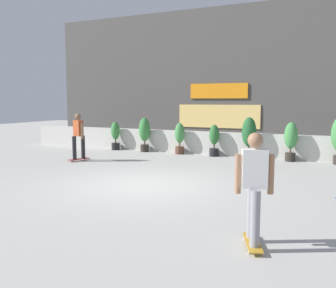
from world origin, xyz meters
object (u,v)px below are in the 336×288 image
at_px(potted_plant_3, 214,139).
at_px(potted_plant_2, 180,137).
at_px(skater_by_wall_right, 254,184).
at_px(potted_plant_0, 115,135).
at_px(potted_plant_1, 145,132).
at_px(potted_plant_4, 249,135).
at_px(potted_plant_5, 291,139).
at_px(skater_by_wall_left, 78,135).

bearing_deg(potted_plant_3, potted_plant_2, 180.00).
distance_m(potted_plant_3, skater_by_wall_right, 9.09).
bearing_deg(potted_plant_0, skater_by_wall_right, -46.84).
distance_m(potted_plant_1, potted_plant_3, 3.07).
bearing_deg(potted_plant_3, potted_plant_4, -0.00).
height_order(potted_plant_0, potted_plant_1, potted_plant_1).
bearing_deg(potted_plant_5, potted_plant_4, 180.00).
distance_m(potted_plant_2, potted_plant_5, 4.29).
bearing_deg(skater_by_wall_left, potted_plant_5, 24.59).
bearing_deg(potted_plant_4, potted_plant_0, 180.00).
relative_size(skater_by_wall_right, skater_by_wall_left, 1.00).
relative_size(potted_plant_1, potted_plant_2, 1.14).
distance_m(potted_plant_0, skater_by_wall_right, 11.56).
bearing_deg(skater_by_wall_left, skater_by_wall_right, -35.54).
distance_m(potted_plant_1, potted_plant_4, 4.41).
height_order(potted_plant_1, potted_plant_2, potted_plant_1).
bearing_deg(potted_plant_1, skater_by_wall_right, -52.56).
bearing_deg(potted_plant_5, skater_by_wall_left, -155.41).
height_order(potted_plant_1, skater_by_wall_right, skater_by_wall_right).
xyz_separation_m(potted_plant_5, skater_by_wall_left, (-6.85, -3.14, 0.15)).
relative_size(potted_plant_2, potted_plant_4, 0.82).
height_order(potted_plant_3, potted_plant_5, potted_plant_5).
bearing_deg(potted_plant_4, skater_by_wall_left, -149.69).
relative_size(potted_plant_3, potted_plant_4, 0.80).
xyz_separation_m(potted_plant_2, skater_by_wall_right, (4.84, -8.43, 0.26)).
height_order(potted_plant_2, skater_by_wall_right, skater_by_wall_right).
xyz_separation_m(potted_plant_0, potted_plant_3, (4.51, -0.00, -0.00)).
bearing_deg(skater_by_wall_right, potted_plant_3, 111.90).
distance_m(potted_plant_0, potted_plant_3, 4.51).
height_order(potted_plant_5, skater_by_wall_right, skater_by_wall_right).
bearing_deg(potted_plant_1, potted_plant_4, 0.00).
relative_size(potted_plant_4, skater_by_wall_right, 0.91).
distance_m(potted_plant_0, potted_plant_1, 1.46).
relative_size(potted_plant_0, potted_plant_5, 0.89).
xyz_separation_m(potted_plant_2, potted_plant_4, (2.80, -0.00, 0.21)).
bearing_deg(potted_plant_5, potted_plant_1, 180.00).
xyz_separation_m(potted_plant_2, potted_plant_5, (4.29, -0.00, 0.11)).
bearing_deg(potted_plant_2, potted_plant_0, 180.00).
bearing_deg(skater_by_wall_left, potted_plant_2, 50.73).
xyz_separation_m(potted_plant_0, potted_plant_1, (1.45, -0.00, 0.16)).
relative_size(potted_plant_4, skater_by_wall_left, 0.91).
xyz_separation_m(potted_plant_1, potted_plant_4, (4.41, 0.00, 0.07)).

